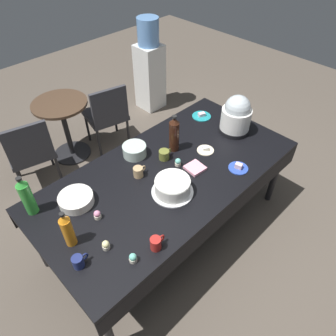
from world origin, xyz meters
The scene contains 25 objects.
ground centered at (0.00, 0.00, 0.00)m, with size 9.00×9.00×0.00m, color brown.
potluck_table centered at (0.00, 0.00, 0.69)m, with size 2.20×1.10×0.75m.
frosted_layer_cake centered at (-0.13, -0.18, 0.81)m, with size 0.32×0.32×0.13m.
slow_cooker centered at (0.83, -0.03, 0.92)m, with size 0.28×0.28×0.37m.
glass_salad_bowl centered at (-0.05, 0.36, 0.80)m, with size 0.20×0.20×0.10m, color #B2C6BC.
ceramic_snack_bowl centered at (-0.70, 0.24, 0.79)m, with size 0.25×0.25×0.07m, color silver.
dessert_plate_teal centered at (0.80, 0.34, 0.76)m, with size 0.19×0.19×0.04m.
dessert_plate_cobalt centered at (0.44, -0.37, 0.76)m, with size 0.16×0.16×0.05m.
dessert_plate_cream centered at (0.43, -0.03, 0.76)m, with size 0.15×0.15×0.04m.
cupcake_mint centered at (-0.67, 0.02, 0.78)m, with size 0.05×0.05×0.07m.
cupcake_berry centered at (-0.71, -0.41, 0.78)m, with size 0.05×0.05×0.07m.
cupcake_rose centered at (-0.77, -0.22, 0.78)m, with size 0.05×0.05×0.07m.
cupcake_lemon centered at (0.12, 0.01, 0.78)m, with size 0.05×0.05×0.07m.
soda_bottle_cola centered at (0.25, 0.18, 0.91)m, with size 0.09×0.09×0.34m.
soda_bottle_orange_juice centered at (-0.91, -0.03, 0.89)m, with size 0.07×0.07×0.30m.
soda_bottle_lime_soda centered at (-0.96, 0.40, 0.91)m, with size 0.08×0.08×0.33m.
coffee_mug_tan centered at (-0.19, 0.14, 0.79)m, with size 0.12×0.08×0.08m.
coffee_mug_navy centered at (-0.96, -0.20, 0.79)m, with size 0.11×0.07×0.08m.
coffee_mug_olive centered at (0.10, 0.15, 0.79)m, with size 0.13×0.09×0.08m.
coffee_mug_red centered at (-0.54, -0.44, 0.80)m, with size 0.11×0.07×0.09m.
paper_napkin_stack centered at (0.19, -0.13, 0.76)m, with size 0.14×0.14×0.02m, color pink.
maroon_chair_left centered at (-0.57, 1.39, 0.49)m, with size 0.53×0.53×0.85m.
maroon_chair_right centered at (0.38, 1.39, 0.49)m, with size 0.53×0.53×0.85m.
round_cafe_table centered at (-0.05, 1.62, 0.50)m, with size 0.60×0.60×0.72m.
water_cooler centered at (1.38, 1.76, 0.59)m, with size 0.32×0.32×1.24m.
Camera 1 is at (-1.28, -1.29, 2.50)m, focal length 33.44 mm.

